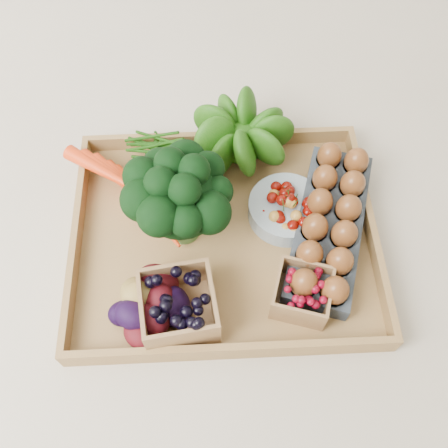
{
  "coord_description": "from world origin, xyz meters",
  "views": [
    {
      "loc": [
        -0.02,
        -0.45,
        0.83
      ],
      "look_at": [
        0.0,
        0.0,
        0.06
      ],
      "focal_mm": 40.0,
      "sensor_mm": 36.0,
      "label": 1
    }
  ],
  "objects_px": {
    "cherry_bowl": "(286,209)",
    "egg_carton": "(329,227)",
    "broccoli": "(182,211)",
    "tray": "(224,238)"
  },
  "relations": [
    {
      "from": "broccoli",
      "to": "egg_carton",
      "type": "height_order",
      "value": "broccoli"
    },
    {
      "from": "tray",
      "to": "cherry_bowl",
      "type": "distance_m",
      "value": 0.13
    },
    {
      "from": "broccoli",
      "to": "cherry_bowl",
      "type": "bearing_deg",
      "value": 8.17
    },
    {
      "from": "tray",
      "to": "egg_carton",
      "type": "relative_size",
      "value": 1.67
    },
    {
      "from": "cherry_bowl",
      "to": "egg_carton",
      "type": "relative_size",
      "value": 0.43
    },
    {
      "from": "tray",
      "to": "egg_carton",
      "type": "distance_m",
      "value": 0.19
    },
    {
      "from": "cherry_bowl",
      "to": "egg_carton",
      "type": "xyz_separation_m",
      "value": [
        0.07,
        -0.04,
        0.0
      ]
    },
    {
      "from": "broccoli",
      "to": "cherry_bowl",
      "type": "xyz_separation_m",
      "value": [
        0.19,
        0.03,
        -0.05
      ]
    },
    {
      "from": "broccoli",
      "to": "egg_carton",
      "type": "relative_size",
      "value": 0.57
    },
    {
      "from": "tray",
      "to": "egg_carton",
      "type": "height_order",
      "value": "egg_carton"
    }
  ]
}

